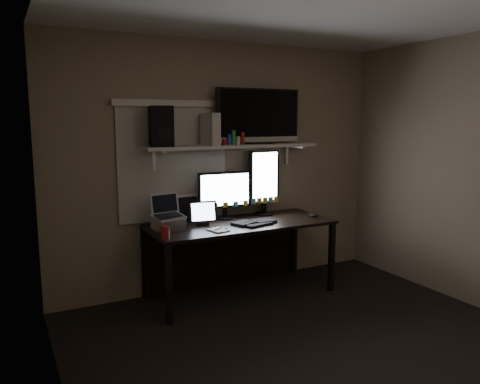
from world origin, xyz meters
TOP-DOWN VIEW (x-y plane):
  - floor at (0.00, 0.00)m, footprint 3.60×3.60m
  - ceiling at (0.00, 0.00)m, footprint 3.60×3.60m
  - back_wall at (0.00, 1.80)m, footprint 3.60×0.00m
  - left_wall at (-1.80, 0.00)m, footprint 0.00×3.60m
  - window_blinds at (-0.55, 1.79)m, footprint 1.10×0.02m
  - desk at (0.00, 1.55)m, footprint 1.80×0.75m
  - wall_shelf at (0.00, 1.62)m, footprint 1.80×0.35m
  - monitor_landscape at (-0.06, 1.66)m, footprint 0.56×0.09m
  - monitor_portrait at (0.39, 1.65)m, footprint 0.35×0.08m
  - keyboard at (0.09, 1.33)m, footprint 0.47×0.26m
  - mouse at (0.79, 1.33)m, footprint 0.07×0.11m
  - notepad at (-0.34, 1.22)m, footprint 0.17×0.21m
  - tablet at (-0.38, 1.49)m, footprint 0.28×0.15m
  - file_sorter at (-0.46, 1.73)m, footprint 0.21×0.10m
  - laptop at (-0.73, 1.45)m, footprint 0.32×0.28m
  - cup at (-0.85, 1.18)m, footprint 0.09×0.09m
  - sticky_notes at (-0.21, 1.31)m, footprint 0.34×0.28m
  - tv at (0.31, 1.64)m, footprint 0.92×0.17m
  - game_console at (-0.24, 1.60)m, footprint 0.11×0.26m
  - speaker at (-0.72, 1.63)m, footprint 0.24×0.28m
  - bottles at (0.01, 1.59)m, footprint 0.23×0.09m

SIDE VIEW (x-z plane):
  - floor at x=0.00m, z-range 0.00..0.00m
  - desk at x=0.00m, z-range 0.19..0.92m
  - sticky_notes at x=-0.21m, z-range 0.73..0.73m
  - notepad at x=-0.34m, z-range 0.73..0.74m
  - keyboard at x=0.09m, z-range 0.73..0.76m
  - mouse at x=0.79m, z-range 0.73..0.77m
  - cup at x=-0.85m, z-range 0.73..0.84m
  - tablet at x=-0.38m, z-range 0.73..0.96m
  - file_sorter at x=-0.46m, z-range 0.73..0.99m
  - laptop at x=-0.73m, z-range 0.73..1.05m
  - monitor_landscape at x=-0.06m, z-range 0.73..1.22m
  - monitor_portrait at x=0.39m, z-range 0.73..1.43m
  - back_wall at x=0.00m, z-range -0.55..3.05m
  - left_wall at x=-1.80m, z-range -0.55..3.05m
  - window_blinds at x=-0.55m, z-range 0.75..1.85m
  - wall_shelf at x=0.00m, z-range 1.45..1.48m
  - bottles at x=0.01m, z-range 1.48..1.62m
  - game_console at x=-0.24m, z-range 1.48..1.79m
  - speaker at x=-0.72m, z-range 1.48..1.85m
  - tv at x=0.31m, z-range 1.48..2.03m
  - ceiling at x=0.00m, z-range 2.50..2.50m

